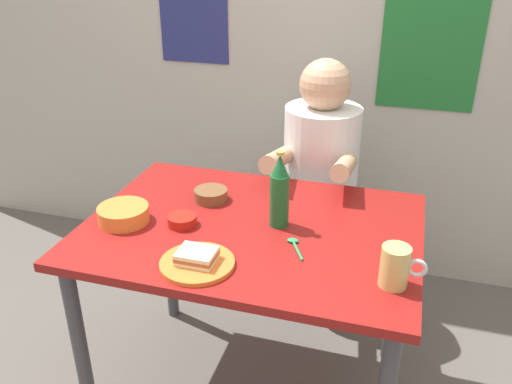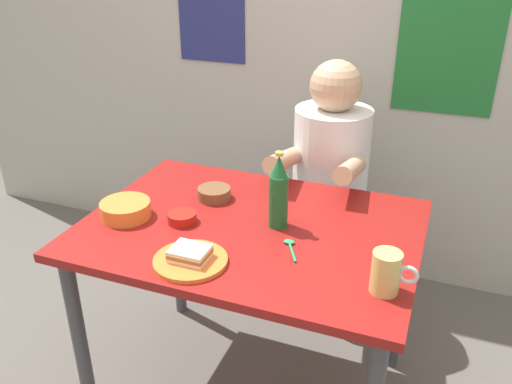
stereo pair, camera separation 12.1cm
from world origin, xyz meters
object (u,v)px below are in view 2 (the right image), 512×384
dining_table (251,249)px  sambal_bowl_red (182,217)px  plate_orange (190,261)px  beer_bottle (279,193)px  stool (326,241)px  sandwich (190,253)px  person_seated (331,157)px  beer_mug (387,272)px

dining_table → sambal_bowl_red: sambal_bowl_red is taller
plate_orange → beer_bottle: size_ratio=0.84×
dining_table → stool: (0.12, 0.63, -0.30)m
sandwich → beer_bottle: size_ratio=0.42×
dining_table → sambal_bowl_red: (-0.22, -0.06, 0.11)m
plate_orange → sandwich: 0.02m
plate_orange → dining_table: bearing=73.0°
plate_orange → sandwich: (0.00, 0.00, 0.02)m
beer_bottle → sambal_bowl_red: size_ratio=2.73×
dining_table → plate_orange: 0.30m
plate_orange → sandwich: sandwich is taller
person_seated → sandwich: person_seated is taller
beer_mug → beer_bottle: size_ratio=0.48×
sambal_bowl_red → dining_table: bearing=15.8°
dining_table → beer_mug: (0.47, -0.21, 0.15)m
sandwich → sambal_bowl_red: sandwich is taller
dining_table → plate_orange: plate_orange is taller
stool → sandwich: size_ratio=4.09×
person_seated → beer_bottle: person_seated is taller
sandwich → beer_bottle: bearing=60.9°
person_seated → plate_orange: (-0.20, -0.89, -0.02)m
stool → sandwich: 1.02m
sandwich → beer_bottle: (0.17, 0.30, 0.09)m
stool → person_seated: person_seated is taller
beer_bottle → sandwich: bearing=-119.1°
beer_bottle → sambal_bowl_red: beer_bottle is taller
beer_bottle → sambal_bowl_red: bearing=-163.0°
dining_table → stool: bearing=79.5°
plate_orange → beer_mug: (0.55, 0.07, 0.05)m
dining_table → person_seated: size_ratio=1.53×
plate_orange → beer_bottle: bearing=60.9°
stool → sandwich: bearing=-102.5°
person_seated → sambal_bowl_red: size_ratio=7.49×
person_seated → beer_mug: person_seated is taller
stool → beer_bottle: beer_bottle is taller
dining_table → plate_orange: size_ratio=5.00×
dining_table → stool: 0.71m
plate_orange → beer_bottle: beer_bottle is taller
sandwich → beer_mug: beer_mug is taller
person_seated → beer_bottle: 0.60m
dining_table → beer_bottle: (0.09, 0.03, 0.21)m
stool → person_seated: (-0.00, -0.01, 0.42)m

